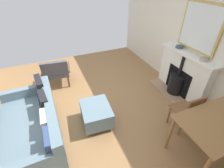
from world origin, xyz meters
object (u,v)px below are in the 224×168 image
ottoman (96,113)px  dining_table (219,126)px  mantel_bowl_near (179,47)px  fireplace (181,76)px  dining_chair_near_fireplace (189,110)px  sofa (34,126)px  armchair_accent (56,71)px  mantel_bowl_far (204,59)px

ottoman → dining_table: 1.98m
ottoman → mantel_bowl_near: bearing=-167.9°
ottoman → dining_table: (-1.43, 1.30, 0.40)m
fireplace → mantel_bowl_near: 0.67m
ottoman → dining_chair_near_fireplace: bearing=151.1°
dining_table → ottoman: bearing=-42.2°
mantel_bowl_near → sofa: mantel_bowl_near is taller
fireplace → ottoman: fireplace is taller
armchair_accent → dining_table: armchair_accent is taller
sofa → dining_table: bearing=151.7°
fireplace → armchair_accent: fireplace is taller
sofa → mantel_bowl_far: bearing=175.4°
mantel_bowl_near → mantel_bowl_far: bearing=90.0°
ottoman → dining_chair_near_fireplace: (-1.43, 0.79, 0.24)m
sofa → dining_chair_near_fireplace: dining_chair_near_fireplace is taller
mantel_bowl_far → dining_table: (0.74, 1.09, -0.40)m
mantel_bowl_far → armchair_accent: size_ratio=0.20×
mantel_bowl_near → dining_chair_near_fireplace: mantel_bowl_near is taller
mantel_bowl_near → sofa: size_ratio=0.09×
armchair_accent → fireplace: bearing=151.8°
sofa → ottoman: 1.08m
dining_chair_near_fireplace → dining_table: bearing=90.2°
sofa → dining_chair_near_fireplace: (-2.50, 0.84, 0.15)m
fireplace → dining_chair_near_fireplace: 1.19m
ottoman → dining_table: bearing=137.8°
dining_table → mantel_bowl_near: bearing=-112.8°
sofa → dining_table: size_ratio=1.52×
sofa → armchair_accent: size_ratio=2.30×
sofa → mantel_bowl_near: bearing=-172.7°
mantel_bowl_near → armchair_accent: (2.68, -1.12, -0.62)m
armchair_accent → dining_chair_near_fireplace: 3.06m
fireplace → armchair_accent: size_ratio=1.84×
ottoman → armchair_accent: armchair_accent is taller
dining_chair_near_fireplace → fireplace: bearing=-127.2°
sofa → dining_chair_near_fireplace: 2.64m
mantel_bowl_near → dining_chair_near_fireplace: bearing=59.3°
sofa → armchair_accent: bearing=-110.2°
sofa → dining_table: sofa is taller
mantel_bowl_near → ottoman: mantel_bowl_near is taller
dining_table → fireplace: bearing=-116.2°
mantel_bowl_near → dining_table: mantel_bowl_near is taller
mantel_bowl_far → dining_chair_near_fireplace: bearing=37.8°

